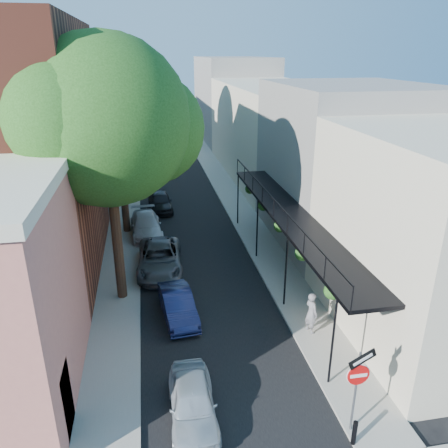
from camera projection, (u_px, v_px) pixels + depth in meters
name	position (u px, v px, depth m)	size (l,w,h in m)	color
road_surface	(174.00, 179.00, 39.06)	(6.00, 64.00, 0.01)	black
sidewalk_left	(128.00, 180.00, 38.38)	(2.00, 64.00, 0.12)	gray
sidewalk_right	(218.00, 176.00, 39.70)	(2.00, 64.00, 0.12)	gray
buildings_left	(55.00, 128.00, 34.58)	(10.10, 59.10, 12.00)	tan
buildings_right	(275.00, 127.00, 38.45)	(9.80, 55.00, 10.00)	beige
sign_post	(358.00, 378.00, 12.27)	(0.89, 0.17, 2.99)	#595B60
bollard	(354.00, 433.00, 12.36)	(0.14, 0.14, 0.80)	black
oak_near	(117.00, 124.00, 17.54)	(7.48, 6.80, 11.42)	black
oak_mid	(124.00, 117.00, 25.13)	(6.60, 6.00, 10.20)	black
oak_far	(128.00, 85.00, 32.97)	(7.70, 7.00, 11.90)	black
parked_car_a	(193.00, 402.00, 13.33)	(1.42, 3.52, 1.20)	#A2ABB3
parked_car_b	(178.00, 305.00, 18.47)	(1.24, 3.56, 1.17)	#151B44
parked_car_c	(160.00, 258.00, 22.46)	(2.22, 4.82, 1.34)	#4F5156
parked_car_d	(146.00, 225.00, 26.86)	(1.78, 4.38, 1.27)	silver
parked_car_e	(160.00, 201.00, 31.05)	(1.54, 3.83, 1.30)	black
pedestrian	(311.00, 313.00, 17.21)	(0.63, 0.42, 1.74)	slate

